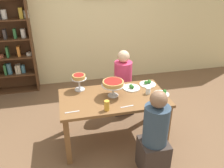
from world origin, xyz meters
name	(u,v)px	position (x,y,z in m)	size (l,w,h in m)	color
ground_plane	(113,139)	(0.00, 0.00, 0.00)	(12.00, 12.00, 0.00)	brown
rear_partition	(89,18)	(0.00, 2.20, 1.40)	(8.00, 0.12, 2.80)	beige
dining_table	(114,103)	(0.00, 0.00, 0.64)	(1.49, 0.80, 0.74)	brown
bookshelf	(1,38)	(-1.74, 2.01, 1.14)	(1.11, 0.30, 2.21)	#4C2D19
diner_near_right	(154,139)	(0.35, -0.69, 0.49)	(0.34, 0.34, 1.15)	#382D28
diner_far_right	(123,87)	(0.34, 0.72, 0.49)	(0.34, 0.34, 1.15)	#382D28
deep_dish_pizza_stand	(113,84)	(0.00, 0.03, 0.93)	(0.32, 0.32, 0.23)	silver
personal_pizza_stand	(79,79)	(-0.44, 0.31, 0.92)	(0.22, 0.22, 0.24)	silver
salad_plate_near_diner	(162,94)	(0.68, -0.10, 0.76)	(0.23, 0.23, 0.07)	white
salad_plate_far_diner	(131,87)	(0.32, 0.18, 0.76)	(0.26, 0.26, 0.07)	white
salad_plate_spare	(148,83)	(0.60, 0.25, 0.76)	(0.25, 0.25, 0.07)	white
beer_glass_amber_tall	(107,106)	(-0.16, -0.31, 0.81)	(0.07, 0.07, 0.13)	gold
water_glass_clear_near	(148,91)	(0.50, -0.02, 0.79)	(0.07, 0.07, 0.09)	white
cutlery_fork_near	(72,112)	(-0.59, -0.25, 0.74)	(0.18, 0.02, 0.01)	silver
cutlery_knife_near	(127,106)	(0.11, -0.29, 0.74)	(0.18, 0.02, 0.01)	silver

